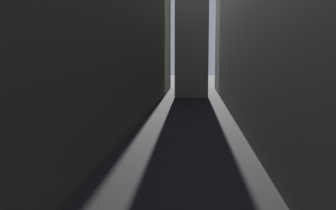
% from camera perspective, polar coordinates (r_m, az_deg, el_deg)
% --- Properties ---
extents(ground_plane, '(264.00, 264.00, 0.00)m').
position_cam_1_polar(ground_plane, '(43.07, 2.82, -3.05)').
color(ground_plane, '#232326').
extents(building_block_left, '(12.28, 108.00, 21.75)m').
position_cam_1_polar(building_block_left, '(46.33, -11.86, 11.00)').
color(building_block_left, '#60594F').
rests_on(building_block_left, ground).
extents(building_block_right, '(12.66, 108.00, 24.65)m').
position_cam_1_polar(building_block_right, '(46.03, 18.25, 12.66)').
color(building_block_right, '#60594F').
rests_on(building_block_right, ground).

